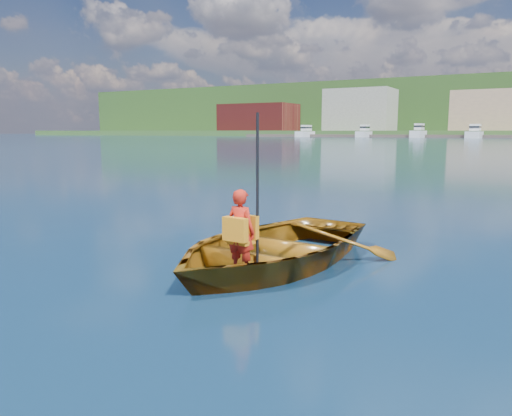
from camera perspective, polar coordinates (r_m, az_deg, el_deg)
The scene contains 6 objects.
ground at distance 6.61m, azimuth 2.52°, elevation -8.05°, with size 600.00×600.00×0.00m.
rowboat at distance 7.22m, azimuth 1.67°, elevation -4.42°, with size 3.30×4.31×0.83m.
child_paddler at distance 6.33m, azimuth -1.70°, elevation -2.63°, with size 0.43×0.37×2.04m.
dock at distance 153.79m, azimuth 26.97°, elevation 7.30°, with size 160.03×10.74×0.80m.
waterfront_buildings at distance 171.10m, azimuth 25.68°, elevation 9.91°, with size 202.00×16.00×14.00m.
hillside_trees at distance 248.32m, azimuth 19.84°, elevation 12.03°, with size 314.20×89.07×27.79m.
Camera 1 is at (2.79, -5.68, 1.92)m, focal length 35.00 mm.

